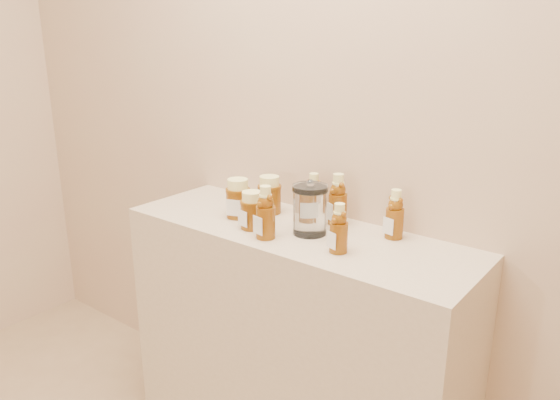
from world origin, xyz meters
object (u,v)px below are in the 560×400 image
Objects in this scene: bear_bottle_back_left at (314,193)px; bear_bottle_front_left at (266,209)px; honey_jar_left at (238,198)px; glass_canister at (310,208)px; display_table at (294,350)px.

bear_bottle_back_left is 0.25m from bear_bottle_front_left.
bear_bottle_back_left reaches higher than honey_jar_left.
honey_jar_left is (-0.20, 0.09, -0.03)m from bear_bottle_front_left.
bear_bottle_front_left is 0.14m from glass_canister.
display_table is 6.32× the size of bear_bottle_front_left.
glass_canister reaches higher than honey_jar_left.
bear_bottle_back_left is (-0.02, 0.13, 0.54)m from display_table.
honey_jar_left is at bearing -174.64° from display_table.
display_table is 6.93× the size of glass_canister.
display_table is at bearing 178.73° from glass_canister.
bear_bottle_back_left reaches higher than glass_canister.
display_table is 6.73× the size of bear_bottle_back_left.
honey_jar_left is at bearing -175.98° from glass_canister.
honey_jar_left reaches higher than display_table.
honey_jar_left is at bearing -155.24° from bear_bottle_back_left.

